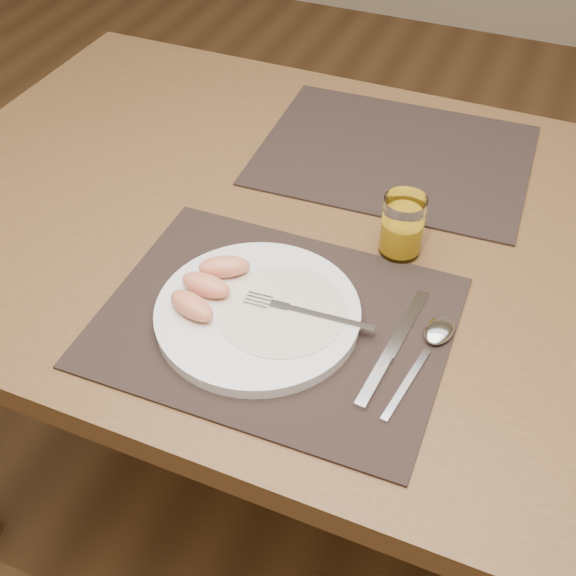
# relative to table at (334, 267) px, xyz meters

# --- Properties ---
(ground) EXTENTS (5.00, 5.00, 0.00)m
(ground) POSITION_rel_table_xyz_m (0.00, 0.00, -0.67)
(ground) COLOR #55381D
(ground) RESTS_ON ground
(table) EXTENTS (1.40, 0.90, 0.75)m
(table) POSITION_rel_table_xyz_m (0.00, 0.00, 0.00)
(table) COLOR brown
(table) RESTS_ON ground
(placemat_near) EXTENTS (0.46, 0.36, 0.00)m
(placemat_near) POSITION_rel_table_xyz_m (-0.01, -0.22, 0.09)
(placemat_near) COLOR black
(placemat_near) RESTS_ON table
(placemat_far) EXTENTS (0.47, 0.37, 0.00)m
(placemat_far) POSITION_rel_table_xyz_m (0.02, 0.22, 0.09)
(placemat_far) COLOR black
(placemat_far) RESTS_ON table
(plate) EXTENTS (0.27, 0.27, 0.02)m
(plate) POSITION_rel_table_xyz_m (-0.03, -0.22, 0.10)
(plate) COLOR white
(plate) RESTS_ON placemat_near
(plate_dressing) EXTENTS (0.17, 0.17, 0.00)m
(plate_dressing) POSITION_rel_table_xyz_m (0.00, -0.21, 0.10)
(plate_dressing) COLOR white
(plate_dressing) RESTS_ON plate
(fork) EXTENTS (0.18, 0.03, 0.00)m
(fork) POSITION_rel_table_xyz_m (0.02, -0.21, 0.11)
(fork) COLOR silver
(fork) RESTS_ON plate
(knife) EXTENTS (0.03, 0.22, 0.01)m
(knife) POSITION_rel_table_xyz_m (0.15, -0.22, 0.09)
(knife) COLOR silver
(knife) RESTS_ON placemat_near
(spoon) EXTENTS (0.05, 0.19, 0.01)m
(spoon) POSITION_rel_table_xyz_m (0.20, -0.17, 0.09)
(spoon) COLOR silver
(spoon) RESTS_ON placemat_near
(juice_glass) EXTENTS (0.06, 0.06, 0.09)m
(juice_glass) POSITION_rel_table_xyz_m (0.10, -0.02, 0.13)
(juice_glass) COLOR white
(juice_glass) RESTS_ON placemat_near
(grapefruit_wedges) EXTENTS (0.08, 0.14, 0.03)m
(grapefruit_wedges) POSITION_rel_table_xyz_m (-0.10, -0.22, 0.12)
(grapefruit_wedges) COLOR #EA885F
(grapefruit_wedges) RESTS_ON plate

